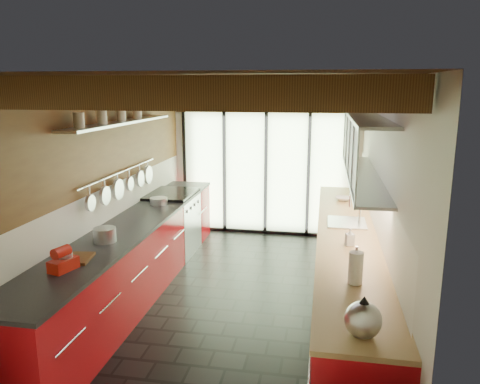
{
  "coord_description": "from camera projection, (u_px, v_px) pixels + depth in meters",
  "views": [
    {
      "loc": [
        0.98,
        -5.14,
        2.52
      ],
      "look_at": [
        -0.03,
        0.4,
        1.25
      ],
      "focal_mm": 35.0,
      "sensor_mm": 36.0,
      "label": 1
    }
  ],
  "objects": [
    {
      "name": "ground",
      "position": [
        237.0,
        300.0,
        5.66
      ],
      "size": [
        5.5,
        5.5,
        0.0
      ],
      "primitive_type": "plane",
      "color": "black",
      "rests_on": "ground"
    },
    {
      "name": "room_shell",
      "position": [
        236.0,
        165.0,
        5.3
      ],
      "size": [
        5.5,
        5.5,
        5.5
      ],
      "color": "silver",
      "rests_on": "ground"
    },
    {
      "name": "ceiling_beams",
      "position": [
        242.0,
        92.0,
        5.48
      ],
      "size": [
        3.14,
        5.06,
        4.9
      ],
      "color": "#593316",
      "rests_on": "ground"
    },
    {
      "name": "glass_door",
      "position": [
        266.0,
        139.0,
        7.88
      ],
      "size": [
        2.95,
        0.1,
        2.9
      ],
      "color": "#C6EAAD",
      "rests_on": "ground"
    },
    {
      "name": "left_counter",
      "position": [
        135.0,
        257.0,
        5.78
      ],
      "size": [
        0.68,
        5.0,
        0.92
      ],
      "color": "#B20D14",
      "rests_on": "ground"
    },
    {
      "name": "range_stove",
      "position": [
        173.0,
        224.0,
        7.17
      ],
      "size": [
        0.66,
        0.9,
        0.97
      ],
      "color": "silver",
      "rests_on": "ground"
    },
    {
      "name": "right_counter",
      "position": [
        346.0,
        271.0,
        5.34
      ],
      "size": [
        0.68,
        5.0,
        0.92
      ],
      "color": "#B20D14",
      "rests_on": "ground"
    },
    {
      "name": "sink_assembly",
      "position": [
        348.0,
        220.0,
        5.61
      ],
      "size": [
        0.45,
        0.52,
        0.43
      ],
      "color": "silver",
      "rests_on": "right_counter"
    },
    {
      "name": "upper_cabinets_right",
      "position": [
        365.0,
        147.0,
        5.29
      ],
      "size": [
        0.34,
        3.0,
        3.0
      ],
      "color": "silver",
      "rests_on": "ground"
    },
    {
      "name": "left_wall_fixtures",
      "position": [
        123.0,
        146.0,
        5.77
      ],
      "size": [
        0.28,
        2.6,
        0.96
      ],
      "color": "silver",
      "rests_on": "ground"
    },
    {
      "name": "stand_mixer",
      "position": [
        63.0,
        261.0,
        4.16
      ],
      "size": [
        0.21,
        0.28,
        0.23
      ],
      "color": "red",
      "rests_on": "left_counter"
    },
    {
      "name": "pot_large",
      "position": [
        105.0,
        235.0,
        4.93
      ],
      "size": [
        0.3,
        0.3,
        0.15
      ],
      "primitive_type": "cylinder",
      "rotation": [
        0.0,
        0.0,
        0.33
      ],
      "color": "silver",
      "rests_on": "left_counter"
    },
    {
      "name": "pot_small",
      "position": [
        159.0,
        201.0,
        6.51
      ],
      "size": [
        0.31,
        0.31,
        0.09
      ],
      "primitive_type": "cylinder",
      "rotation": [
        0.0,
        0.0,
        0.36
      ],
      "color": "silver",
      "rests_on": "left_counter"
    },
    {
      "name": "cutting_board",
      "position": [
        79.0,
        258.0,
        4.42
      ],
      "size": [
        0.27,
        0.34,
        0.03
      ],
      "primitive_type": "cube",
      "rotation": [
        0.0,
        0.0,
        0.16
      ],
      "color": "brown",
      "rests_on": "left_counter"
    },
    {
      "name": "kettle",
      "position": [
        363.0,
        318.0,
        3.05
      ],
      "size": [
        0.26,
        0.31,
        0.29
      ],
      "color": "silver",
      "rests_on": "right_counter"
    },
    {
      "name": "paper_towel",
      "position": [
        356.0,
        268.0,
        3.86
      ],
      "size": [
        0.12,
        0.12,
        0.33
      ],
      "color": "white",
      "rests_on": "right_counter"
    },
    {
      "name": "soap_bottle",
      "position": [
        350.0,
        237.0,
        4.81
      ],
      "size": [
        0.1,
        0.1,
        0.18
      ],
      "primitive_type": "imported",
      "rotation": [
        0.0,
        0.0,
        0.28
      ],
      "color": "silver",
      "rests_on": "right_counter"
    },
    {
      "name": "bowl",
      "position": [
        343.0,
        199.0,
        6.71
      ],
      "size": [
        0.24,
        0.24,
        0.06
      ],
      "primitive_type": "imported",
      "rotation": [
        0.0,
        0.0,
        -0.06
      ],
      "color": "silver",
      "rests_on": "right_counter"
    }
  ]
}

